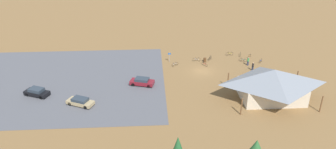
# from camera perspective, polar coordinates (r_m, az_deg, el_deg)

# --- Properties ---
(ground) EXTENTS (160.00, 160.00, 0.00)m
(ground) POSITION_cam_1_polar(r_m,az_deg,el_deg) (65.24, 6.12, 0.60)
(ground) COLOR olive
(ground) RESTS_ON ground
(parking_lot_asphalt) EXTENTS (37.47, 30.95, 0.05)m
(parking_lot_asphalt) POSITION_cam_1_polar(r_m,az_deg,el_deg) (63.86, -17.81, -1.14)
(parking_lot_asphalt) COLOR #56565B
(parking_lot_asphalt) RESTS_ON ground
(bike_pavilion) EXTENTS (13.23, 9.58, 5.50)m
(bike_pavilion) POSITION_cam_1_polar(r_m,az_deg,el_deg) (56.35, 18.13, -1.31)
(bike_pavilion) COLOR beige
(bike_pavilion) RESTS_ON ground
(trash_bin) EXTENTS (0.60, 0.60, 0.90)m
(trash_bin) POSITION_cam_1_polar(r_m,az_deg,el_deg) (69.42, 6.55, 2.60)
(trash_bin) COLOR brown
(trash_bin) RESTS_ON ground
(lot_sign) EXTENTS (0.56, 0.08, 2.20)m
(lot_sign) POSITION_cam_1_polar(r_m,az_deg,el_deg) (68.52, 0.25, 3.33)
(lot_sign) COLOR #99999E
(lot_sign) RESTS_ON ground
(bicycle_orange_near_sign) EXTENTS (1.04, 1.41, 0.79)m
(bicycle_orange_near_sign) POSITION_cam_1_polar(r_m,az_deg,el_deg) (73.46, 14.28, 3.19)
(bicycle_orange_near_sign) COLOR black
(bicycle_orange_near_sign) RESTS_ON ground
(bicycle_silver_mid_cluster) EXTENTS (1.43, 1.00, 0.84)m
(bicycle_silver_mid_cluster) POSITION_cam_1_polar(r_m,az_deg,el_deg) (67.10, 1.25, 1.84)
(bicycle_silver_mid_cluster) COLOR black
(bicycle_silver_mid_cluster) RESTS_ON ground
(bicycle_teal_yard_right) EXTENTS (1.51, 0.72, 0.79)m
(bicycle_teal_yard_right) POSITION_cam_1_polar(r_m,az_deg,el_deg) (70.99, 13.13, 2.53)
(bicycle_teal_yard_right) COLOR black
(bicycle_teal_yard_right) RESTS_ON ground
(bicycle_blue_near_porch) EXTENTS (1.03, 1.43, 0.75)m
(bicycle_blue_near_porch) POSITION_cam_1_polar(r_m,az_deg,el_deg) (71.52, 16.15, 2.33)
(bicycle_blue_near_porch) COLOR black
(bicycle_blue_near_porch) RESTS_ON ground
(bicycle_black_by_bin) EXTENTS (1.02, 1.44, 0.89)m
(bicycle_black_by_bin) POSITION_cam_1_polar(r_m,az_deg,el_deg) (70.42, 7.44, 2.84)
(bicycle_black_by_bin) COLOR black
(bicycle_black_by_bin) RESTS_ON ground
(bicycle_white_back_row) EXTENTS (1.74, 0.48, 0.86)m
(bicycle_white_back_row) POSITION_cam_1_polar(r_m,az_deg,el_deg) (69.55, 5.07, 2.66)
(bicycle_white_back_row) COLOR black
(bicycle_white_back_row) RESTS_ON ground
(bicycle_yellow_yard_left) EXTENTS (1.72, 0.48, 0.85)m
(bicycle_yellow_yard_left) POSITION_cam_1_polar(r_m,az_deg,el_deg) (73.61, 10.87, 3.63)
(bicycle_yellow_yard_left) COLOR black
(bicycle_yellow_yard_left) RESTS_ON ground
(bicycle_green_trailside) EXTENTS (0.63, 1.76, 0.80)m
(bicycle_green_trailside) POSITION_cam_1_polar(r_m,az_deg,el_deg) (73.72, 12.70, 3.48)
(bicycle_green_trailside) COLOR black
(bicycle_green_trailside) RESTS_ON ground
(bicycle_red_yard_center) EXTENTS (0.96, 1.44, 0.84)m
(bicycle_red_yard_center) POSITION_cam_1_polar(r_m,az_deg,el_deg) (67.53, 6.49, 1.83)
(bicycle_red_yard_center) COLOR black
(bicycle_red_yard_center) RESTS_ON ground
(car_tan_end_stall) EXTENTS (4.86, 3.56, 1.27)m
(car_tan_end_stall) POSITION_cam_1_polar(r_m,az_deg,el_deg) (54.85, -15.31, -4.65)
(car_tan_end_stall) COLOR tan
(car_tan_end_stall) RESTS_ON parking_lot_asphalt
(car_maroon_back_corner) EXTENTS (4.69, 2.96, 1.40)m
(car_maroon_back_corner) POSITION_cam_1_polar(r_m,az_deg,el_deg) (59.26, -4.62, -1.27)
(car_maroon_back_corner) COLOR maroon
(car_maroon_back_corner) RESTS_ON parking_lot_asphalt
(car_black_aisle_side) EXTENTS (4.67, 3.36, 1.41)m
(car_black_aisle_side) POSITION_cam_1_polar(r_m,az_deg,el_deg) (60.08, -22.27, -2.89)
(car_black_aisle_side) COLOR black
(car_black_aisle_side) RESTS_ON parking_lot_asphalt
(visitor_crossing_yard) EXTENTS (0.36, 0.36, 1.83)m
(visitor_crossing_yard) POSITION_cam_1_polar(r_m,az_deg,el_deg) (69.12, 14.03, 2.32)
(visitor_crossing_yard) COLOR #2D3347
(visitor_crossing_yard) RESTS_ON ground
(visitor_at_bikes) EXTENTS (0.40, 0.38, 1.77)m
(visitor_at_bikes) POSITION_cam_1_polar(r_m,az_deg,el_deg) (67.00, 14.82, 1.42)
(visitor_at_bikes) COLOR #2D3347
(visitor_at_bikes) RESTS_ON ground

